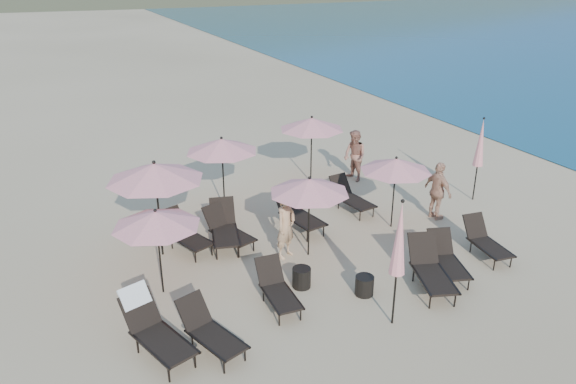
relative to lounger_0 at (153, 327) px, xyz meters
name	(u,v)px	position (x,y,z in m)	size (l,w,h in m)	color
ground	(391,282)	(5.49, 0.07, -0.54)	(800.00, 800.00, 0.00)	#D6BA8C
lounger_0	(153,327)	(0.00, 0.00, 0.00)	(1.17, 1.93, 1.13)	black
lounger_1	(210,330)	(0.97, -0.40, -0.12)	(1.06, 1.68, 0.90)	black
lounger_2	(277,288)	(2.74, 0.38, -0.13)	(0.66, 1.55, 0.87)	black
lounger_3	(430,268)	(6.15, -0.46, -0.07)	(1.21, 1.89, 1.02)	black
lounger_4	(447,258)	(6.85, -0.19, -0.12)	(1.06, 1.67, 0.90)	black
lounger_5	(486,240)	(8.34, 0.12, -0.13)	(0.77, 1.58, 0.88)	black
lounger_6	(185,233)	(1.65, 3.68, -0.11)	(1.12, 1.73, 0.93)	black
lounger_7	(224,227)	(2.66, 3.52, -0.07)	(1.08, 1.86, 1.01)	black
lounger_8	(227,229)	(2.71, 3.44, -0.11)	(1.05, 1.70, 0.92)	black
lounger_9	(298,213)	(4.77, 3.50, -0.07)	(0.94, 1.82, 1.00)	black
lounger_10	(351,196)	(6.72, 3.91, -0.11)	(0.80, 1.65, 0.91)	black
umbrella_open_0	(156,219)	(0.63, 1.93, 1.27)	(1.91, 1.91, 2.05)	black
umbrella_open_1	(309,186)	(4.35, 2.04, 1.33)	(1.97, 1.97, 2.12)	black
umbrella_open_2	(396,165)	(7.17, 2.46, 1.28)	(1.92, 1.92, 2.07)	black
umbrella_open_3	(222,145)	(3.38, 5.58, 1.44)	(2.08, 2.08, 2.24)	black
umbrella_open_4	(312,124)	(6.70, 6.40, 1.45)	(2.10, 2.10, 2.25)	black
umbrella_open_5	(155,172)	(1.04, 3.64, 1.69)	(2.34, 2.34, 2.52)	black
umbrella_closed_0	(399,239)	(4.59, -1.24, 1.40)	(0.33, 0.33, 2.78)	black
umbrella_closed_1	(480,143)	(10.54, 2.92, 1.28)	(0.31, 0.31, 2.62)	black
side_table_0	(302,278)	(3.53, 0.79, -0.30)	(0.43, 0.43, 0.48)	black
side_table_1	(364,285)	(4.65, -0.08, -0.32)	(0.42, 0.42, 0.45)	black
beachgoer_a	(286,226)	(3.81, 2.23, 0.30)	(0.61, 0.40, 1.68)	tan
beachgoer_b	(355,156)	(8.07, 5.90, 0.31)	(0.83, 0.65, 1.71)	#A76B56
beachgoer_c	(438,191)	(8.62, 2.36, 0.30)	(0.99, 0.41, 1.69)	tan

